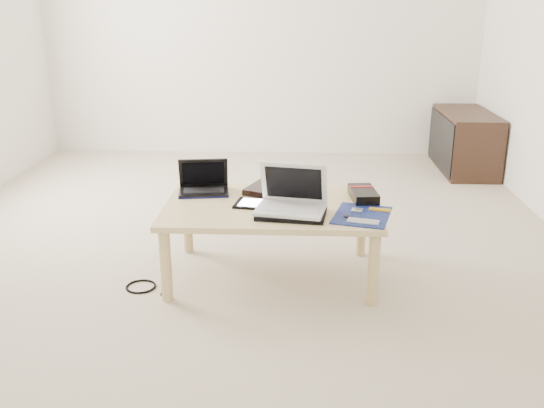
{
  "coord_description": "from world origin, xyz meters",
  "views": [
    {
      "loc": [
        0.35,
        -3.69,
        1.41
      ],
      "look_at": [
        0.22,
        -0.75,
        0.4
      ],
      "focal_mm": 40.0,
      "sensor_mm": 36.0,
      "label": 1
    }
  ],
  "objects_px": {
    "netbook": "(204,185)",
    "white_laptop": "(292,200)",
    "gpu_box": "(363,194)",
    "media_cabinet": "(464,141)",
    "coffee_table": "(272,214)"
  },
  "relations": [
    {
      "from": "media_cabinet",
      "to": "gpu_box",
      "type": "relative_size",
      "value": 3.45
    },
    {
      "from": "coffee_table",
      "to": "netbook",
      "type": "xyz_separation_m",
      "value": [
        -0.38,
        0.2,
        0.09
      ]
    },
    {
      "from": "coffee_table",
      "to": "gpu_box",
      "type": "xyz_separation_m",
      "value": [
        0.48,
        0.11,
        0.08
      ]
    },
    {
      "from": "netbook",
      "to": "media_cabinet",
      "type": "bearing_deg",
      "value": 45.94
    },
    {
      "from": "media_cabinet",
      "to": "white_laptop",
      "type": "xyz_separation_m",
      "value": [
        -1.45,
        -2.32,
        0.22
      ]
    },
    {
      "from": "coffee_table",
      "to": "netbook",
      "type": "height_order",
      "value": "netbook"
    },
    {
      "from": "coffee_table",
      "to": "media_cabinet",
      "type": "bearing_deg",
      "value": 54.77
    },
    {
      "from": "gpu_box",
      "to": "media_cabinet",
      "type": "bearing_deg",
      "value": 62.79
    },
    {
      "from": "netbook",
      "to": "gpu_box",
      "type": "distance_m",
      "value": 0.87
    },
    {
      "from": "media_cabinet",
      "to": "white_laptop",
      "type": "bearing_deg",
      "value": -121.98
    },
    {
      "from": "netbook",
      "to": "white_laptop",
      "type": "distance_m",
      "value": 0.58
    },
    {
      "from": "white_laptop",
      "to": "netbook",
      "type": "bearing_deg",
      "value": 146.49
    },
    {
      "from": "white_laptop",
      "to": "gpu_box",
      "type": "height_order",
      "value": "white_laptop"
    },
    {
      "from": "coffee_table",
      "to": "media_cabinet",
      "type": "xyz_separation_m",
      "value": [
        1.55,
        2.2,
        -0.1
      ]
    },
    {
      "from": "media_cabinet",
      "to": "gpu_box",
      "type": "bearing_deg",
      "value": -117.21
    }
  ]
}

